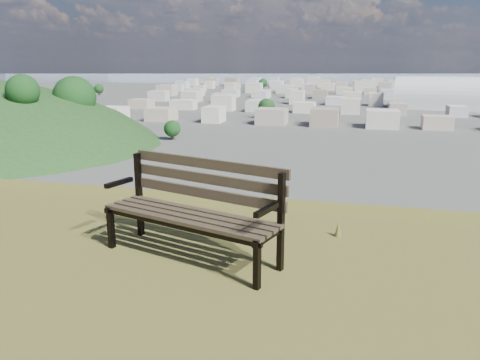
# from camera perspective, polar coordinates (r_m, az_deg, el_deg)

# --- Properties ---
(park_bench) EXTENTS (1.89, 1.09, 0.94)m
(park_bench) POSITION_cam_1_polar(r_m,az_deg,el_deg) (4.56, -5.45, -2.92)
(park_bench) COLOR #453928
(park_bench) RESTS_ON hilltop_mesa
(arena) EXTENTS (59.41, 31.56, 23.91)m
(arena) POSITION_cam_1_polar(r_m,az_deg,el_deg) (296.34, 23.87, 9.02)
(arena) COLOR silver
(arena) RESTS_ON ground
(city_blocks) EXTENTS (395.00, 361.00, 7.00)m
(city_blocks) POSITION_cam_1_polar(r_m,az_deg,el_deg) (396.91, 13.94, 10.55)
(city_blocks) COLOR beige
(city_blocks) RESTS_ON ground
(city_trees) EXTENTS (406.52, 387.20, 9.98)m
(city_trees) POSITION_cam_1_polar(r_m,az_deg,el_deg) (322.82, 9.06, 10.25)
(city_trees) COLOR #312418
(city_trees) RESTS_ON ground
(bay_water) EXTENTS (2400.00, 700.00, 0.12)m
(bay_water) POSITION_cam_1_polar(r_m,az_deg,el_deg) (902.17, 14.25, 12.20)
(bay_water) COLOR #7D919F
(bay_water) RESTS_ON ground
(far_hills) EXTENTS (2050.00, 340.00, 60.00)m
(far_hills) POSITION_cam_1_polar(r_m,az_deg,el_deg) (1406.12, 11.86, 13.99)
(far_hills) COLOR #8490A4
(far_hills) RESTS_ON ground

